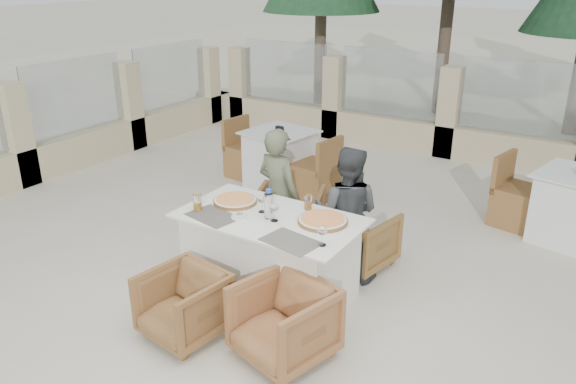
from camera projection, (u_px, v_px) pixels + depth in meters
The scene contains 24 objects.
ground at pixel (280, 294), 5.13m from camera, with size 80.00×80.00×0.00m, color beige.
sand_patch at pixel (544, 71), 16.13m from camera, with size 30.00×16.00×0.01m, color beige.
perimeter_wall_far at pixel (449, 106), 8.60m from camera, with size 10.00×0.34×1.60m, color tan, non-canonical shape.
perimeter_wall_left at pixel (78, 112), 8.23m from camera, with size 0.34×7.00×1.60m, color #C9BB8E, non-canonical shape.
dining_table at pixel (270, 256), 5.01m from camera, with size 1.60×0.90×0.77m, color silver, non-canonical shape.
placemat_near_left at pixel (213, 216), 4.87m from camera, with size 0.45×0.30×0.00m, color #5C574E.
placemat_near_right at pixel (291, 241), 4.42m from camera, with size 0.45×0.30×0.00m, color #635E55.
pizza_left at pixel (235, 200), 5.14m from camera, with size 0.40×0.40×0.05m, color orange.
pizza_right at pixel (323, 220), 4.74m from camera, with size 0.43×0.43×0.06m, color #EA501F.
water_bottle at pixel (269, 204), 4.79m from camera, with size 0.08×0.08×0.27m, color #C2E1FF.
wine_glass_centre at pixel (262, 202), 4.92m from camera, with size 0.08×0.08×0.18m, color white, non-canonical shape.
wine_glass_near at pixel (274, 211), 4.75m from camera, with size 0.08×0.08×0.18m, color silver, non-canonical shape.
wine_glass_corner at pixel (322, 235), 4.33m from camera, with size 0.08×0.08×0.18m, color white, non-canonical shape.
beer_glass_left at pixel (197, 203), 4.96m from camera, with size 0.07×0.07×0.15m, color gold.
beer_glass_right at pixel (308, 202), 4.99m from camera, with size 0.07×0.07×0.14m, color orange.
olive_dish at pixel (240, 215), 4.84m from camera, with size 0.11×0.11×0.04m, color silver, non-canonical shape.
armchair_far_left at pixel (289, 219), 5.91m from camera, with size 0.68×0.70×0.64m, color brown.
armchair_far_right at pixel (359, 239), 5.55m from camera, with size 0.61×0.63×0.57m, color brown.
armchair_near_left at pixel (184, 305), 4.47m from camera, with size 0.60×0.61×0.56m, color brown.
armchair_near_right at pixel (284, 322), 4.22m from camera, with size 0.65×0.67×0.61m, color #966036.
diner_left at pixel (278, 195), 5.57m from camera, with size 0.50×0.33×1.36m, color #575C43.
diner_right at pixel (347, 214), 5.22m from camera, with size 0.63×0.49×1.30m, color #383C3E.
bg_table_a at pixel (280, 159), 7.53m from camera, with size 1.64×0.82×0.77m, color silver, non-canonical shape.
bg_table_b at pixel (575, 209), 5.99m from camera, with size 1.64×0.82×0.77m, color silver, non-canonical shape.
Camera 1 is at (2.41, -3.69, 2.79)m, focal length 35.00 mm.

